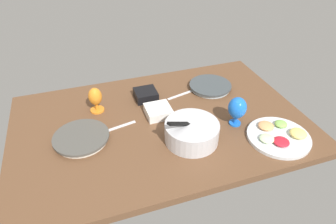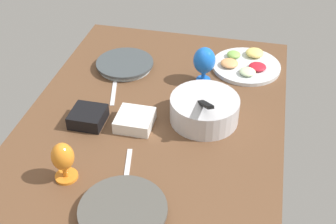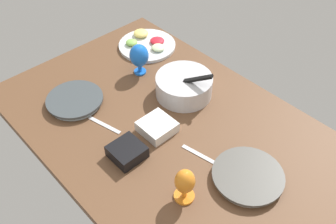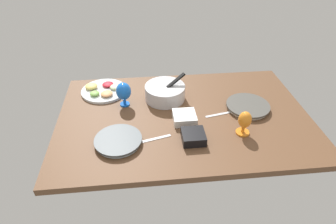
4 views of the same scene
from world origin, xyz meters
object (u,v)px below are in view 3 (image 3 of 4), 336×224
square_bowl_white (157,126)px  dinner_plate_right (248,177)px  hurricane_glass_blue (139,56)px  square_bowl_black (127,151)px  fruit_platter (146,44)px  dinner_plate_left (75,100)px  mixing_bowl (184,85)px  hurricane_glass_orange (185,183)px

square_bowl_white → dinner_plate_right: bearing=11.3°
dinner_plate_right → hurricane_glass_blue: bearing=171.2°
square_bowl_black → fruit_platter: bearing=133.8°
dinner_plate_left → fruit_platter: fruit_platter is taller
dinner_plate_right → hurricane_glass_blue: size_ratio=1.70×
dinner_plate_left → square_bowl_black: 42.61cm
hurricane_glass_blue → square_bowl_white: 43.63cm
dinner_plate_right → hurricane_glass_blue: (-80.99, 12.57, 8.61)cm
mixing_bowl → hurricane_glass_orange: mixing_bowl is taller
dinner_plate_left → mixing_bowl: size_ratio=0.96×
fruit_platter → square_bowl_black: size_ratio=2.45×
dinner_plate_left → dinner_plate_right: bearing=16.8°
dinner_plate_left → fruit_platter: 57.09cm
hurricane_glass_orange → square_bowl_black: bearing=-173.5°
dinner_plate_left → hurricane_glass_orange: 73.07cm
dinner_plate_right → square_bowl_black: size_ratio=2.17×
dinner_plate_left → fruit_platter: bearing=102.9°
dinner_plate_right → fruit_platter: 101.25cm
fruit_platter → hurricane_glass_orange: (85.42, -54.27, 7.30)cm
mixing_bowl → hurricane_glass_blue: (-27.71, -4.72, 4.73)cm
dinner_plate_left → mixing_bowl: bearing=54.3°
square_bowl_black → square_bowl_white: square_bowl_black is taller
hurricane_glass_orange → square_bowl_black: (-30.16, -3.41, -5.83)cm
dinner_plate_left → square_bowl_white: bearing=22.4°
dinner_plate_left → square_bowl_black: (42.54, -2.02, 1.44)cm
mixing_bowl → hurricane_glass_blue: bearing=-170.3°
dinner_plate_left → square_bowl_white: square_bowl_white is taller
square_bowl_black → square_bowl_white: size_ratio=0.93×
dinner_plate_right → fruit_platter: (-96.59, 30.34, -0.07)cm
fruit_platter → square_bowl_white: size_ratio=2.28×
square_bowl_white → mixing_bowl: bearing=110.4°
dinner_plate_left → hurricane_glass_orange: hurricane_glass_orange is taller
dinner_plate_right → mixing_bowl: size_ratio=1.01×
dinner_plate_left → hurricane_glass_orange: (72.70, 1.39, 7.26)cm
mixing_bowl → fruit_platter: bearing=163.2°
hurricane_glass_orange → mixing_bowl: bearing=135.6°
square_bowl_black → dinner_plate_left: bearing=177.3°
mixing_bowl → square_bowl_white: size_ratio=1.99×
dinner_plate_left → hurricane_glass_blue: hurricane_glass_blue is taller
mixing_bowl → dinner_plate_right: bearing=-18.0°
hurricane_glass_blue → square_bowl_white: hurricane_glass_blue is taller
fruit_platter → dinner_plate_right: bearing=-17.4°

